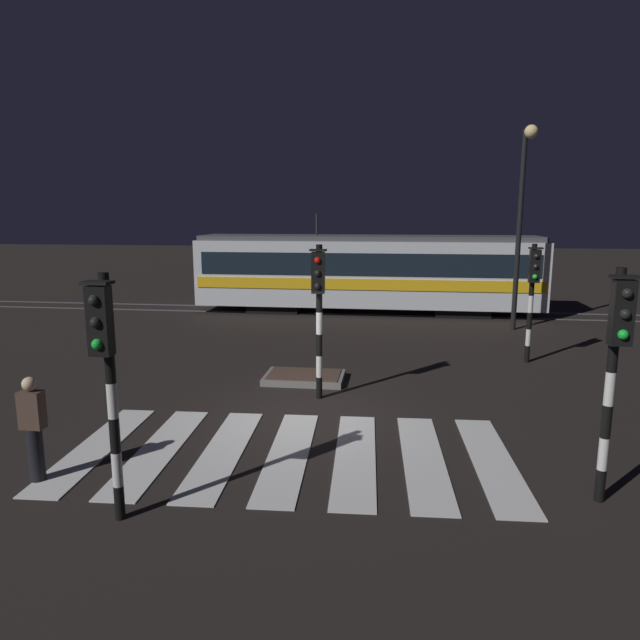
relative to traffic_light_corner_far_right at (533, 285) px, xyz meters
The scene contains 12 objects.
ground_plane 7.80m from the traffic_light_corner_far_right, 138.07° to the right, with size 120.00×120.00×0.00m, color black.
rail_near 9.22m from the traffic_light_corner_far_right, 128.38° to the left, with size 80.00×0.12×0.03m, color #59595E.
rail_far 10.36m from the traffic_light_corner_far_right, 123.33° to the left, with size 80.00×0.12×0.03m, color #59595E.
crosswalk_zebra 9.21m from the traffic_light_corner_far_right, 128.47° to the right, with size 7.91×4.22×0.02m.
traffic_island 6.85m from the traffic_light_corner_far_right, 156.99° to the right, with size 1.99×1.30×0.18m.
traffic_light_corner_far_right is the anchor object (origin of this frame).
traffic_light_corner_near_right 8.14m from the traffic_light_corner_far_right, 95.03° to the right, with size 0.36×0.42×3.45m.
traffic_light_kerb_mid_left 12.10m from the traffic_light_corner_far_right, 128.24° to the right, with size 0.36×0.42×3.43m.
traffic_light_median_centre 6.72m from the traffic_light_corner_far_right, 144.01° to the right, with size 0.36×0.42×3.50m.
street_lamp_trackside_right 5.09m from the traffic_light_corner_far_right, 83.44° to the left, with size 0.44×1.21×7.01m.
tram 9.20m from the traffic_light_corner_far_right, 122.63° to the left, with size 14.45×2.58×4.15m.
pedestrian_waiting_at_kerb 12.69m from the traffic_light_corner_far_right, 137.60° to the right, with size 0.36×0.24×1.71m.
Camera 1 is at (1.78, -11.27, 4.19)m, focal length 31.98 mm.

